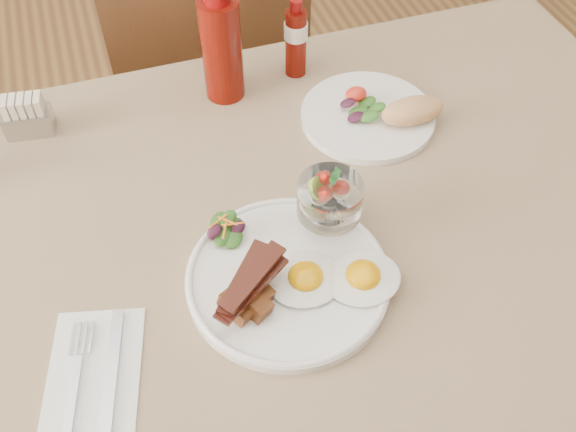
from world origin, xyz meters
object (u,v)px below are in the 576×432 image
object	(u,v)px
ketchup_bottle	(222,48)
sugar_caddy	(27,117)
table	(298,258)
second_plate	(378,114)
hot_sauce_bottle	(296,39)
main_plate	(288,279)
chair_far	(207,80)
fruit_cup	(330,199)

from	to	relation	value
ketchup_bottle	sugar_caddy	bearing A→B (deg)	179.22
table	sugar_caddy	world-z (taller)	sugar_caddy
second_plate	hot_sauce_bottle	size ratio (longest dim) A/B	1.58
table	main_plate	size ratio (longest dim) A/B	4.75
table	chair_far	distance (m)	0.68
sugar_caddy	ketchup_bottle	bearing A→B (deg)	7.28
chair_far	second_plate	xyz separation A→B (m)	(0.20, -0.49, 0.24)
main_plate	sugar_caddy	world-z (taller)	sugar_caddy
second_plate	sugar_caddy	xyz separation A→B (m)	(-0.56, 0.16, 0.02)
hot_sauce_bottle	ketchup_bottle	bearing A→B (deg)	-172.76
table	second_plate	bearing A→B (deg)	40.61
chair_far	main_plate	world-z (taller)	chair_far
ketchup_bottle	main_plate	bearing A→B (deg)	-93.11
second_plate	ketchup_bottle	size ratio (longest dim) A/B	1.15
main_plate	fruit_cup	bearing A→B (deg)	39.58
chair_far	second_plate	size ratio (longest dim) A/B	3.98
fruit_cup	sugar_caddy	world-z (taller)	fruit_cup
fruit_cup	sugar_caddy	size ratio (longest dim) A/B	1.13
fruit_cup	ketchup_bottle	xyz separation A→B (m)	(-0.06, 0.35, 0.03)
table	second_plate	distance (m)	0.28
hot_sauce_bottle	sugar_caddy	size ratio (longest dim) A/B	1.78
ketchup_bottle	hot_sauce_bottle	world-z (taller)	ketchup_bottle
chair_far	ketchup_bottle	distance (m)	0.47
chair_far	main_plate	xyz separation A→B (m)	(-0.05, -0.76, 0.24)
table	fruit_cup	xyz separation A→B (m)	(0.04, -0.03, 0.16)
table	hot_sauce_bottle	distance (m)	0.39
ketchup_bottle	hot_sauce_bottle	distance (m)	0.14
table	chair_far	bearing A→B (deg)	90.00
chair_far	second_plate	world-z (taller)	chair_far
table	second_plate	xyz separation A→B (m)	(0.20, 0.17, 0.10)
chair_far	fruit_cup	distance (m)	0.75
hot_sauce_bottle	main_plate	bearing A→B (deg)	-110.09
second_plate	ketchup_bottle	xyz separation A→B (m)	(-0.23, 0.15, 0.08)
fruit_cup	hot_sauce_bottle	xyz separation A→B (m)	(0.08, 0.37, 0.00)
hot_sauce_bottle	sugar_caddy	xyz separation A→B (m)	(-0.47, -0.01, -0.04)
sugar_caddy	main_plate	bearing A→B (deg)	-45.67
chair_far	ketchup_bottle	bearing A→B (deg)	-94.45
table	second_plate	world-z (taller)	second_plate
chair_far	ketchup_bottle	xyz separation A→B (m)	(-0.03, -0.34, 0.32)
table	ketchup_bottle	distance (m)	0.37
chair_far	sugar_caddy	xyz separation A→B (m)	(-0.36, -0.33, 0.26)
table	sugar_caddy	distance (m)	0.50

